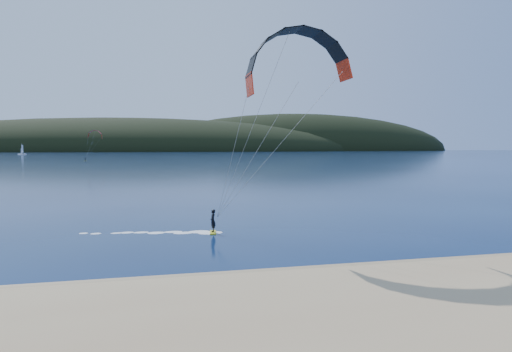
{
  "coord_description": "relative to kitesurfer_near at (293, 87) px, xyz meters",
  "views": [
    {
      "loc": [
        -3.24,
        -16.89,
        6.88
      ],
      "look_at": [
        2.73,
        10.0,
        5.0
      ],
      "focal_mm": 29.79,
      "sensor_mm": 36.0,
      "label": 1
    }
  ],
  "objects": [
    {
      "name": "headland",
      "position": [
        -5.48,
        732.49,
        -11.18
      ],
      "size": [
        1200.0,
        310.0,
        140.0
      ],
      "color": "black",
      "rests_on": "ground"
    },
    {
      "name": "ground",
      "position": [
        -6.11,
        -12.8,
        -11.18
      ],
      "size": [
        1800.0,
        1800.0,
        0.0
      ],
      "primitive_type": "plane",
      "color": "#08193C",
      "rests_on": "ground"
    },
    {
      "name": "kitesurfer_far",
      "position": [
        -41.32,
        190.87,
        0.41
      ],
      "size": [
        10.01,
        8.16,
        14.02
      ],
      "color": "yellow",
      "rests_on": "ground"
    },
    {
      "name": "wet_sand",
      "position": [
        -6.11,
        -8.3,
        -11.13
      ],
      "size": [
        220.0,
        2.5,
        0.1
      ],
      "color": "#927A55",
      "rests_on": "ground"
    },
    {
      "name": "kitesurfer_near",
      "position": [
        0.0,
        0.0,
        0.0
      ],
      "size": [
        20.48,
        7.13,
        14.26
      ],
      "color": "yellow",
      "rests_on": "ground"
    },
    {
      "name": "sailboat",
      "position": [
        -133.96,
        394.56,
        -10.42
      ],
      "size": [
        7.43,
        4.69,
        10.35
      ],
      "color": "white",
      "rests_on": "ground"
    }
  ]
}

